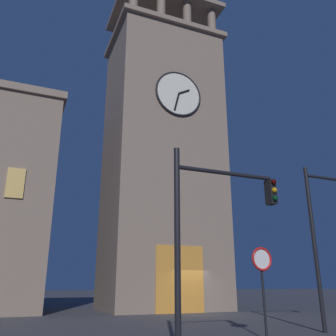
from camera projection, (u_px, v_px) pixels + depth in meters
ground_plane at (198, 314)px, 21.13m from camera, size 200.00×200.00×0.00m
clocktower at (163, 156)px, 27.70m from camera, size 8.66×6.72×26.28m
traffic_signal_near at (330, 220)px, 14.55m from camera, size 3.19×0.41×6.24m
traffic_signal_mid at (213, 216)px, 9.84m from camera, size 3.27×0.41×5.25m
no_horn_sign at (262, 266)px, 11.85m from camera, size 0.78×0.14×2.84m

